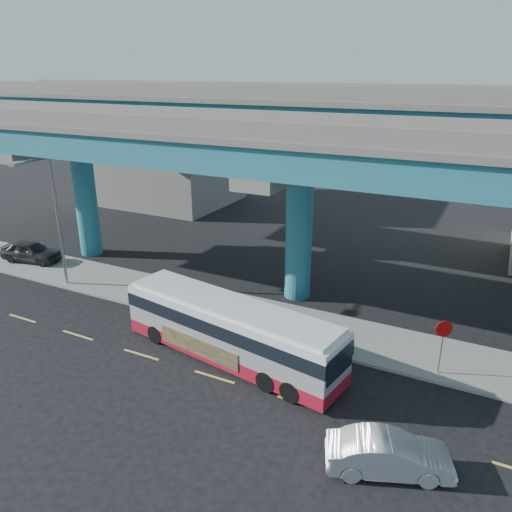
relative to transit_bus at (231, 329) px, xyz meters
The scene contains 10 objects.
ground 2.04m from the transit_bus, 85.97° to the right, with size 120.00×120.00×0.00m, color black.
sidewalk 4.43m from the transit_bus, 88.72° to the left, with size 70.00×4.00×0.15m, color gray.
lane_markings 2.24m from the transit_bus, 86.71° to the right, with size 58.00×0.12×0.01m.
viaduct 10.88m from the transit_bus, 89.31° to the left, with size 52.00×12.40×11.70m.
building_concrete 30.32m from the transit_bus, 131.28° to the left, with size 12.00×10.00×9.00m, color gray.
transit_bus is the anchor object (origin of this frame).
sedan 8.82m from the transit_bus, 24.39° to the right, with size 4.34×2.83×1.35m, color #B1B1B6.
parked_car 18.64m from the transit_bus, 166.53° to the left, with size 4.37×2.43×1.41m, color #2A2A2E.
street_lamp 13.80m from the transit_bus, behind, with size 0.50×2.57×7.93m.
stop_sign 9.14m from the transit_bus, 18.23° to the left, with size 0.68×0.40×2.53m.
Camera 1 is at (9.89, -15.84, 12.49)m, focal length 35.00 mm.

